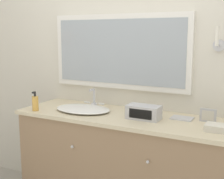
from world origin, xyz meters
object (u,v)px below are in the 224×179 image
object	(u,v)px
sink_basin	(83,109)
appliance_box	(144,112)
picture_frame	(208,115)
soap_bottle	(35,103)

from	to	relation	value
sink_basin	appliance_box	xyz separation A→B (m)	(0.55, -0.01, 0.03)
picture_frame	soap_bottle	bearing A→B (deg)	-166.80
soap_bottle	appliance_box	size ratio (longest dim) A/B	0.66
sink_basin	picture_frame	world-z (taller)	sink_basin
picture_frame	sink_basin	bearing A→B (deg)	-172.36
sink_basin	soap_bottle	distance (m)	0.41
sink_basin	picture_frame	distance (m)	1.01
picture_frame	appliance_box	bearing A→B (deg)	-162.63
sink_basin	soap_bottle	world-z (taller)	same
sink_basin	appliance_box	world-z (taller)	sink_basin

